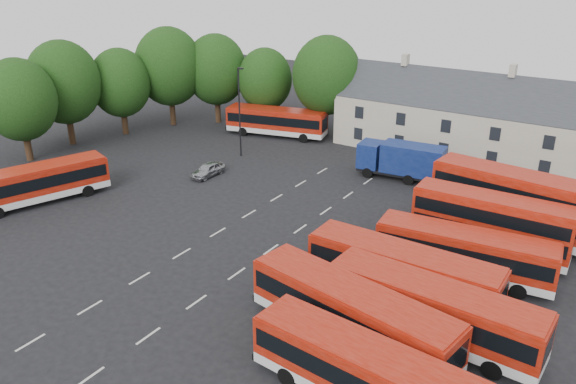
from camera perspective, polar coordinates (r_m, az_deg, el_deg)
name	(u,v)px	position (r m, az deg, el deg)	size (l,w,h in m)	color
ground	(200,243)	(42.35, -8.89, -5.10)	(140.00, 140.00, 0.00)	black
lane_markings	(244,241)	(42.24, -4.54, -4.95)	(5.15, 33.80, 0.01)	beige
treeline	(174,78)	(67.11, -11.55, 11.28)	(29.92, 32.59, 12.01)	black
terrace_houses	(504,127)	(60.55, 21.11, 6.21)	(35.70, 7.13, 10.06)	beige
bus_row_a	(367,372)	(27.41, 8.05, -17.63)	(11.79, 3.52, 3.29)	silver
bus_row_b	(351,311)	(30.99, 6.45, -11.88)	(12.55, 4.77, 3.47)	silver
bus_row_c	(432,307)	(32.13, 14.46, -11.27)	(12.04, 3.27, 3.37)	silver
bus_row_d	(403,269)	(35.25, 11.56, -7.69)	(11.90, 2.79, 3.36)	silver
bus_row_e	(465,250)	(38.62, 17.50, -5.63)	(11.60, 3.84, 3.22)	silver
bus_dd_south	(491,221)	(41.82, 19.91, -2.82)	(10.80, 2.79, 4.40)	silver
bus_dd_north	(516,201)	(45.00, 22.14, -0.81)	(12.54, 4.07, 5.05)	silver
bus_west	(37,181)	(52.23, -24.13, 0.99)	(6.12, 11.82, 3.27)	silver
bus_north	(276,120)	(65.94, -1.18, 7.34)	(12.01, 5.39, 3.31)	silver
box_truck	(402,159)	(53.94, 11.50, 3.26)	(8.22, 3.34, 3.50)	black
silver_car	(208,170)	(54.58, -8.15, 2.26)	(1.54, 3.83, 1.30)	#A4A6AC
lamppost	(240,110)	(58.60, -4.94, 8.30)	(0.65, 0.35, 9.35)	black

